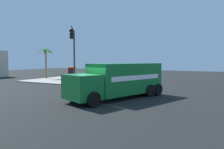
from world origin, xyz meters
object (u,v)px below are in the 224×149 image
at_px(traffic_light_primary, 73,48).
at_px(vending_machine_blue, 73,72).
at_px(palm_tree_far, 46,58).
at_px(delivery_truck, 120,80).
at_px(vending_machine_red, 71,73).

xyz_separation_m(traffic_light_primary, vending_machine_blue, (7.86, 6.45, -3.36)).
bearing_deg(traffic_light_primary, palm_tree_far, 61.11).
height_order(traffic_light_primary, palm_tree_far, traffic_light_primary).
distance_m(delivery_truck, vending_machine_blue, 18.87).
bearing_deg(vending_machine_red, vending_machine_blue, 33.53).
relative_size(traffic_light_primary, vending_machine_red, 3.51).
bearing_deg(palm_tree_far, vending_machine_blue, -54.63).
bearing_deg(vending_machine_blue, vending_machine_red, -146.47).
xyz_separation_m(traffic_light_primary, vending_machine_red, (5.62, 4.96, -3.36)).
bearing_deg(palm_tree_far, traffic_light_primary, -118.89).
bearing_deg(vending_machine_blue, palm_tree_far, 125.37).
xyz_separation_m(delivery_truck, vending_machine_red, (9.90, 12.95, -0.39)).
bearing_deg(vending_machine_blue, traffic_light_primary, -140.65).
relative_size(vending_machine_red, palm_tree_far, 0.38).
bearing_deg(vending_machine_blue, delivery_truck, -130.05).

